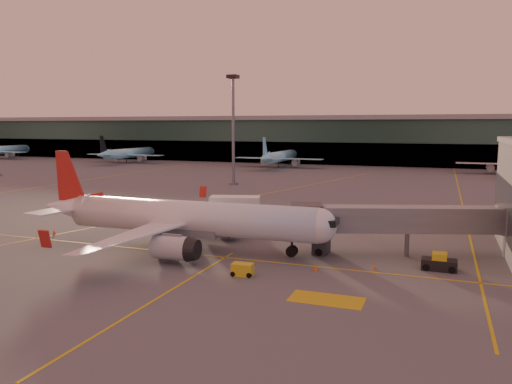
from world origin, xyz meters
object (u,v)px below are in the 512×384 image
(main_airplane, at_px, (181,219))
(pushback_tug, at_px, (439,263))
(catering_truck, at_px, (236,213))
(gpu_cart, at_px, (242,270))

(main_airplane, relative_size, pushback_tug, 10.90)
(main_airplane, distance_m, catering_truck, 9.92)
(catering_truck, bearing_deg, pushback_tug, -34.68)
(catering_truck, relative_size, gpu_cart, 3.27)
(main_airplane, xyz_separation_m, gpu_cart, (10.35, -6.92, -2.98))
(gpu_cart, bearing_deg, catering_truck, 110.32)
(catering_truck, xyz_separation_m, gpu_cart, (7.62, -16.43, -2.23))
(catering_truck, xyz_separation_m, pushback_tug, (24.89, -7.98, -2.12))
(gpu_cart, height_order, pushback_tug, pushback_tug)
(catering_truck, bearing_deg, gpu_cart, -82.05)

